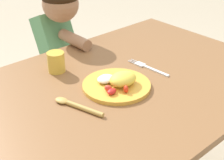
% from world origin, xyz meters
% --- Properties ---
extents(dining_table, '(1.21, 0.84, 0.69)m').
position_xyz_m(dining_table, '(0.00, 0.00, 0.59)').
color(dining_table, brown).
rests_on(dining_table, ground_plane).
extents(plate, '(0.25, 0.25, 0.06)m').
position_xyz_m(plate, '(-0.05, -0.01, 0.70)').
color(plate, gold).
rests_on(plate, dining_table).
extents(fork, '(0.03, 0.20, 0.01)m').
position_xyz_m(fork, '(0.14, 0.02, 0.69)').
color(fork, silver).
rests_on(fork, dining_table).
extents(spoon, '(0.08, 0.19, 0.02)m').
position_xyz_m(spoon, '(-0.24, -0.02, 0.69)').
color(spoon, tan).
rests_on(spoon, dining_table).
extents(drinking_cup, '(0.07, 0.07, 0.08)m').
position_xyz_m(drinking_cup, '(-0.15, 0.24, 0.73)').
color(drinking_cup, gold).
rests_on(drinking_cup, dining_table).
extents(person, '(0.17, 0.38, 0.94)m').
position_xyz_m(person, '(0.06, 0.56, 0.53)').
color(person, '#49485F').
rests_on(person, ground_plane).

